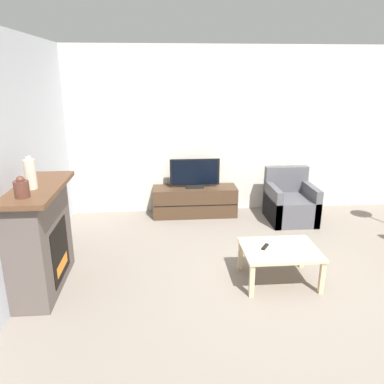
{
  "coord_description": "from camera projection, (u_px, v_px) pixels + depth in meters",
  "views": [
    {
      "loc": [
        -1.44,
        -3.37,
        2.27
      ],
      "look_at": [
        -1.08,
        1.07,
        0.85
      ],
      "focal_mm": 35.0,
      "sensor_mm": 36.0,
      "label": 1
    }
  ],
  "objects": [
    {
      "name": "ground_plane",
      "position": [
        301.0,
        295.0,
        4.0
      ],
      "size": [
        24.0,
        24.0,
        0.0
      ],
      "primitive_type": "plane",
      "color": "slate"
    },
    {
      "name": "mantel_vase_left",
      "position": [
        21.0,
        188.0,
        3.45
      ],
      "size": [
        0.14,
        0.14,
        0.21
      ],
      "color": "#512D23",
      "rests_on": "fireplace"
    },
    {
      "name": "armchair",
      "position": [
        290.0,
        204.0,
        5.98
      ],
      "size": [
        0.7,
        0.76,
        0.82
      ],
      "color": "#4C4C51",
      "rests_on": "ground"
    },
    {
      "name": "coffee_table",
      "position": [
        280.0,
        253.0,
        4.18
      ],
      "size": [
        0.84,
        0.67,
        0.4
      ],
      "color": "#CCB289",
      "rests_on": "ground"
    },
    {
      "name": "fireplace",
      "position": [
        40.0,
        237.0,
        4.0
      ],
      "size": [
        0.5,
        1.22,
        1.16
      ],
      "color": "#564C47",
      "rests_on": "ground"
    },
    {
      "name": "tv",
      "position": [
        195.0,
        174.0,
        6.06
      ],
      "size": [
        0.81,
        0.18,
        0.47
      ],
      "color": "black",
      "rests_on": "tv_stand"
    },
    {
      "name": "wall_back",
      "position": [
        249.0,
        131.0,
        6.21
      ],
      "size": [
        12.0,
        0.06,
        2.7
      ],
      "color": "beige",
      "rests_on": "ground"
    },
    {
      "name": "remote",
      "position": [
        265.0,
        247.0,
        4.19
      ],
      "size": [
        0.12,
        0.15,
        0.02
      ],
      "rotation": [
        0.0,
        0.0,
        -0.6
      ],
      "color": "black",
      "rests_on": "coffee_table"
    },
    {
      "name": "tv_stand",
      "position": [
        195.0,
        201.0,
        6.2
      ],
      "size": [
        1.37,
        0.44,
        0.48
      ],
      "color": "#422D1E",
      "rests_on": "ground"
    },
    {
      "name": "mantel_vase_centre_left",
      "position": [
        30.0,
        173.0,
        3.69
      ],
      "size": [
        0.11,
        0.11,
        0.33
      ],
      "color": "beige",
      "rests_on": "fireplace"
    }
  ]
}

